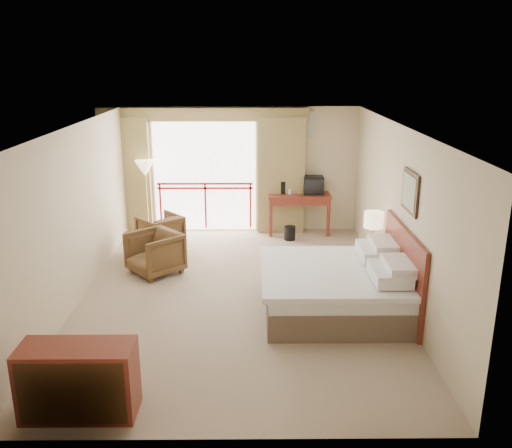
{
  "coord_description": "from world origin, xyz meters",
  "views": [
    {
      "loc": [
        0.22,
        -8.07,
        3.67
      ],
      "look_at": [
        0.29,
        0.4,
        1.07
      ],
      "focal_mm": 38.0,
      "sensor_mm": 36.0,
      "label": 1
    }
  ],
  "objects_px": {
    "nightstand": "(371,264)",
    "wastebasket": "(290,233)",
    "table_lamp": "(374,220)",
    "armchair_far": "(161,248)",
    "side_table": "(137,243)",
    "tv": "(313,185)",
    "bed": "(337,287)",
    "armchair_near": "(156,273)",
    "desk": "(299,202)",
    "floor_lamp": "(145,171)",
    "dresser": "(78,381)"
  },
  "relations": [
    {
      "from": "floor_lamp",
      "to": "armchair_far",
      "type": "bearing_deg",
      "value": -64.84
    },
    {
      "from": "wastebasket",
      "to": "nightstand",
      "type": "bearing_deg",
      "value": -60.8
    },
    {
      "from": "desk",
      "to": "floor_lamp",
      "type": "distance_m",
      "value": 3.34
    },
    {
      "from": "table_lamp",
      "to": "armchair_far",
      "type": "bearing_deg",
      "value": 156.76
    },
    {
      "from": "table_lamp",
      "to": "wastebasket",
      "type": "xyz_separation_m",
      "value": [
        -1.24,
        2.17,
        -0.92
      ]
    },
    {
      "from": "table_lamp",
      "to": "tv",
      "type": "distance_m",
      "value": 2.77
    },
    {
      "from": "wastebasket",
      "to": "dresser",
      "type": "relative_size",
      "value": 0.24
    },
    {
      "from": "nightstand",
      "to": "armchair_near",
      "type": "relative_size",
      "value": 0.75
    },
    {
      "from": "bed",
      "to": "desk",
      "type": "bearing_deg",
      "value": 93.74
    },
    {
      "from": "armchair_near",
      "to": "table_lamp",
      "type": "bearing_deg",
      "value": 42.65
    },
    {
      "from": "nightstand",
      "to": "tv",
      "type": "height_order",
      "value": "tv"
    },
    {
      "from": "nightstand",
      "to": "armchair_near",
      "type": "bearing_deg",
      "value": 170.66
    },
    {
      "from": "armchair_far",
      "to": "side_table",
      "type": "relative_size",
      "value": 1.36
    },
    {
      "from": "bed",
      "to": "tv",
      "type": "relative_size",
      "value": 5.04
    },
    {
      "from": "desk",
      "to": "armchair_near",
      "type": "xyz_separation_m",
      "value": [
        -2.74,
        -2.39,
        -0.68
      ]
    },
    {
      "from": "bed",
      "to": "armchair_far",
      "type": "bearing_deg",
      "value": 137.54
    },
    {
      "from": "tv",
      "to": "wastebasket",
      "type": "height_order",
      "value": "tv"
    },
    {
      "from": "armchair_near",
      "to": "floor_lamp",
      "type": "xyz_separation_m",
      "value": [
        -0.52,
        2.18,
        1.4
      ]
    },
    {
      "from": "tv",
      "to": "armchair_near",
      "type": "relative_size",
      "value": 0.51
    },
    {
      "from": "armchair_near",
      "to": "desk",
      "type": "bearing_deg",
      "value": 89.02
    },
    {
      "from": "armchair_far",
      "to": "floor_lamp",
      "type": "distance_m",
      "value": 1.69
    },
    {
      "from": "bed",
      "to": "side_table",
      "type": "height_order",
      "value": "bed"
    },
    {
      "from": "side_table",
      "to": "dresser",
      "type": "xyz_separation_m",
      "value": [
        0.29,
        -4.52,
        0.02
      ]
    },
    {
      "from": "desk",
      "to": "armchair_near",
      "type": "relative_size",
      "value": 1.62
    },
    {
      "from": "tv",
      "to": "armchair_near",
      "type": "distance_m",
      "value": 3.97
    },
    {
      "from": "table_lamp",
      "to": "armchair_near",
      "type": "distance_m",
      "value": 3.92
    },
    {
      "from": "nightstand",
      "to": "dresser",
      "type": "distance_m",
      "value": 5.29
    },
    {
      "from": "floor_lamp",
      "to": "bed",
      "type": "bearing_deg",
      "value": -46.5
    },
    {
      "from": "table_lamp",
      "to": "side_table",
      "type": "distance_m",
      "value": 4.31
    },
    {
      "from": "bed",
      "to": "armchair_near",
      "type": "height_order",
      "value": "bed"
    },
    {
      "from": "armchair_far",
      "to": "side_table",
      "type": "xyz_separation_m",
      "value": [
        -0.3,
        -0.79,
        0.38
      ]
    },
    {
      "from": "bed",
      "to": "desk",
      "type": "relative_size",
      "value": 1.59
    },
    {
      "from": "bed",
      "to": "nightstand",
      "type": "height_order",
      "value": "bed"
    },
    {
      "from": "dresser",
      "to": "side_table",
      "type": "bearing_deg",
      "value": 91.42
    },
    {
      "from": "desk",
      "to": "bed",
      "type": "bearing_deg",
      "value": -84.53
    },
    {
      "from": "side_table",
      "to": "dresser",
      "type": "relative_size",
      "value": 0.46
    },
    {
      "from": "side_table",
      "to": "floor_lamp",
      "type": "relative_size",
      "value": 0.34
    },
    {
      "from": "nightstand",
      "to": "floor_lamp",
      "type": "bearing_deg",
      "value": 145.6
    },
    {
      "from": "nightstand",
      "to": "side_table",
      "type": "distance_m",
      "value": 4.27
    },
    {
      "from": "nightstand",
      "to": "floor_lamp",
      "type": "xyz_separation_m",
      "value": [
        -4.27,
        2.57,
        1.09
      ]
    },
    {
      "from": "bed",
      "to": "armchair_near",
      "type": "relative_size",
      "value": 2.57
    },
    {
      "from": "floor_lamp",
      "to": "dresser",
      "type": "relative_size",
      "value": 1.35
    },
    {
      "from": "bed",
      "to": "armchair_far",
      "type": "xyz_separation_m",
      "value": [
        -3.11,
        2.84,
        -0.38
      ]
    },
    {
      "from": "desk",
      "to": "floor_lamp",
      "type": "bearing_deg",
      "value": -174.4
    },
    {
      "from": "table_lamp",
      "to": "side_table",
      "type": "height_order",
      "value": "table_lamp"
    },
    {
      "from": "nightstand",
      "to": "wastebasket",
      "type": "xyz_separation_m",
      "value": [
        -1.24,
        2.22,
        -0.17
      ]
    },
    {
      "from": "bed",
      "to": "dresser",
      "type": "xyz_separation_m",
      "value": [
        -3.12,
        -2.46,
        0.03
      ]
    },
    {
      "from": "wastebasket",
      "to": "floor_lamp",
      "type": "xyz_separation_m",
      "value": [
        -3.03,
        0.35,
        1.26
      ]
    },
    {
      "from": "armchair_far",
      "to": "floor_lamp",
      "type": "relative_size",
      "value": 0.47
    },
    {
      "from": "tv",
      "to": "floor_lamp",
      "type": "relative_size",
      "value": 0.26
    }
  ]
}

